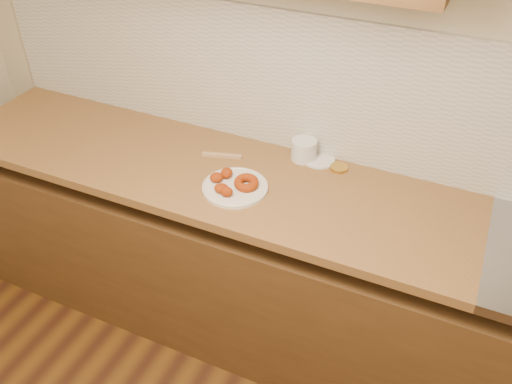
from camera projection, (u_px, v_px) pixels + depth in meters
wall_back at (385, 64)px, 2.01m from camera, size 4.00×0.02×2.70m
base_cabinet at (336, 297)px, 2.36m from camera, size 3.60×0.60×0.77m
butcher_block at (199, 170)px, 2.28m from camera, size 2.30×0.62×0.04m
backsplash at (379, 101)px, 2.09m from camera, size 3.60×0.02×0.60m
donut_plate at (235, 187)px, 2.13m from camera, size 0.26×0.26×0.01m
ring_donut at (246, 183)px, 2.12m from camera, size 0.14×0.14×0.04m
fried_dough_chunks at (223, 182)px, 2.12m from camera, size 0.14×0.17×0.04m
plastic_tub at (304, 150)px, 2.28m from camera, size 0.14×0.14×0.09m
tub_lid at (319, 160)px, 2.30m from camera, size 0.16×0.16×0.01m
brass_jar_lid at (339, 168)px, 2.25m from camera, size 0.09×0.09×0.01m
wooden_utensil at (222, 156)px, 2.32m from camera, size 0.17×0.07×0.01m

